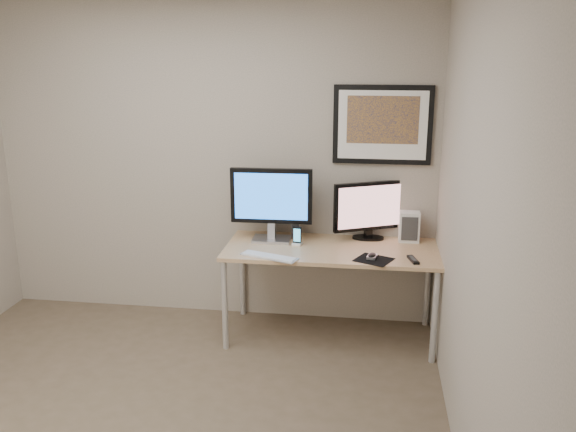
# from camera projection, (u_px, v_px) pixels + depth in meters

# --- Properties ---
(floor) EXTENTS (3.60, 3.60, 0.00)m
(floor) POSITION_uv_depth(u_px,v_px,m) (146.00, 427.00, 3.64)
(floor) COLOR brown
(floor) RESTS_ON ground
(room) EXTENTS (3.60, 3.60, 3.60)m
(room) POSITION_uv_depth(u_px,v_px,m) (156.00, 142.00, 3.63)
(room) COLOR white
(room) RESTS_ON ground
(desk) EXTENTS (1.60, 0.70, 0.73)m
(desk) POSITION_uv_depth(u_px,v_px,m) (331.00, 256.00, 4.61)
(desk) COLOR #946447
(desk) RESTS_ON floor
(framed_art) EXTENTS (0.75, 0.04, 0.60)m
(framed_art) POSITION_uv_depth(u_px,v_px,m) (383.00, 125.00, 4.63)
(framed_art) COLOR black
(framed_art) RESTS_ON room
(monitor_large) EXTENTS (0.63, 0.21, 0.57)m
(monitor_large) POSITION_uv_depth(u_px,v_px,m) (271.00, 201.00, 4.68)
(monitor_large) COLOR #B3B3B8
(monitor_large) RESTS_ON desk
(monitor_tv) EXTENTS (0.54, 0.29, 0.46)m
(monitor_tv) POSITION_uv_depth(u_px,v_px,m) (369.00, 209.00, 4.74)
(monitor_tv) COLOR black
(monitor_tv) RESTS_ON desk
(speaker_left) EXTENTS (0.09, 0.09, 0.18)m
(speaker_left) POSITION_uv_depth(u_px,v_px,m) (272.00, 224.00, 4.89)
(speaker_left) COLOR #B3B3B8
(speaker_left) RESTS_ON desk
(speaker_right) EXTENTS (0.08, 0.08, 0.17)m
(speaker_right) POSITION_uv_depth(u_px,v_px,m) (296.00, 226.00, 4.84)
(speaker_right) COLOR #B3B3B8
(speaker_right) RESTS_ON desk
(phone_dock) EXTENTS (0.08, 0.08, 0.15)m
(phone_dock) POSITION_uv_depth(u_px,v_px,m) (297.00, 236.00, 4.64)
(phone_dock) COLOR black
(phone_dock) RESTS_ON desk
(keyboard) EXTENTS (0.44, 0.25, 0.01)m
(keyboard) POSITION_uv_depth(u_px,v_px,m) (269.00, 256.00, 4.38)
(keyboard) COLOR silver
(keyboard) RESTS_ON desk
(mousepad) EXTENTS (0.31, 0.30, 0.00)m
(mousepad) POSITION_uv_depth(u_px,v_px,m) (374.00, 260.00, 4.33)
(mousepad) COLOR black
(mousepad) RESTS_ON desk
(mouse) EXTENTS (0.08, 0.11, 0.03)m
(mouse) POSITION_uv_depth(u_px,v_px,m) (372.00, 256.00, 4.36)
(mouse) COLOR black
(mouse) RESTS_ON mousepad
(remote) EXTENTS (0.08, 0.17, 0.02)m
(remote) POSITION_uv_depth(u_px,v_px,m) (413.00, 259.00, 4.31)
(remote) COLOR black
(remote) RESTS_ON desk
(fan_unit) EXTENTS (0.16, 0.11, 0.24)m
(fan_unit) POSITION_uv_depth(u_px,v_px,m) (409.00, 227.00, 4.72)
(fan_unit) COLOR silver
(fan_unit) RESTS_ON desk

